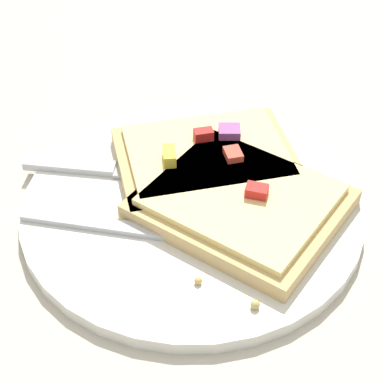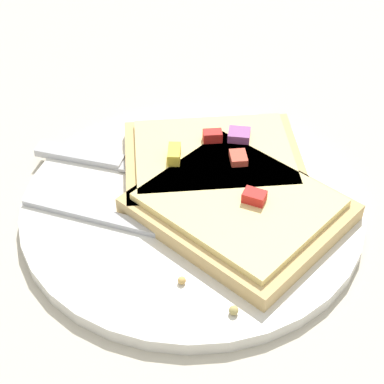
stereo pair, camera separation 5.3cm
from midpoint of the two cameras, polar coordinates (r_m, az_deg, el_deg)
The scene contains 7 objects.
ground_plane at distance 0.54m, azimuth 2.78°, elevation -1.86°, with size 4.00×4.00×0.00m, color #BCB29E.
plate at distance 0.54m, azimuth 2.80°, elevation -1.40°, with size 0.28×0.28×0.01m.
fork at distance 0.50m, azimuth 1.07°, elevation -3.86°, with size 0.04×0.23×0.01m.
knife at distance 0.56m, azimuth -2.74°, elevation 2.31°, with size 0.05×0.21×0.01m.
pizza_slice_main at distance 0.52m, azimuth 7.06°, elevation -1.54°, with size 0.17×0.19×0.03m.
pizza_slice_corner at distance 0.56m, azimuth 4.39°, elevation 2.82°, with size 0.17×0.19×0.03m.
crumb_scatter at distance 0.52m, azimuth 7.63°, elevation -2.48°, with size 0.13×0.10×0.01m.
Camera 2 is at (-0.36, -0.16, 0.37)m, focal length 60.00 mm.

